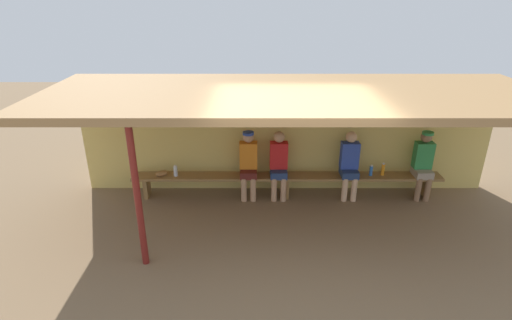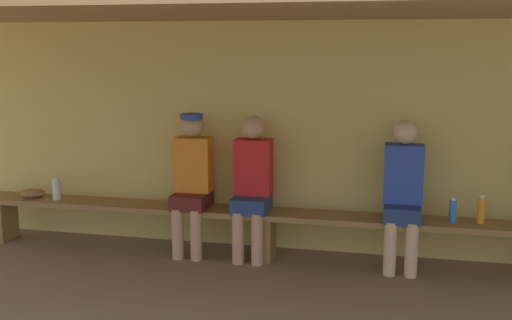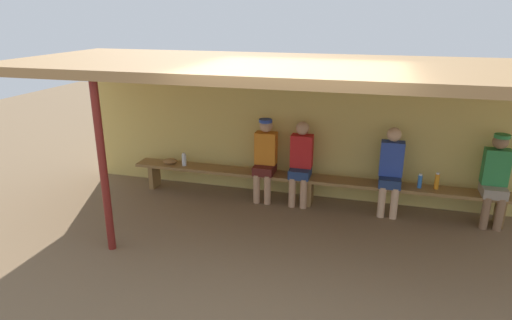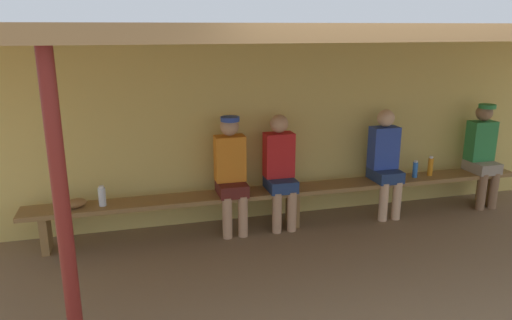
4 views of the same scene
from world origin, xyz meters
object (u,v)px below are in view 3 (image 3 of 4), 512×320
(water_bottle_orange, at_px, (184,160))
(water_bottle_green, at_px, (437,181))
(support_post, at_px, (103,169))
(player_rightmost, at_px, (301,160))
(player_with_sunglasses, at_px, (265,156))
(player_near_post, at_px, (391,168))
(water_bottle_blue, at_px, (420,181))
(bench, at_px, (310,181))
(player_in_red, at_px, (495,176))
(baseball_glove_worn, at_px, (170,161))

(water_bottle_orange, bearing_deg, water_bottle_green, 0.60)
(support_post, bearing_deg, water_bottle_green, 27.20)
(water_bottle_orange, xyz_separation_m, water_bottle_green, (4.01, 0.04, 0.02))
(support_post, xyz_separation_m, player_rightmost, (2.10, 2.10, -0.37))
(player_with_sunglasses, relative_size, water_bottle_green, 5.34)
(player_near_post, distance_m, water_bottle_orange, 3.35)
(player_rightmost, relative_size, water_bottle_green, 5.30)
(water_bottle_blue, bearing_deg, bench, 179.75)
(water_bottle_blue, bearing_deg, support_post, -151.68)
(player_in_red, distance_m, water_bottle_orange, 4.77)
(player_rightmost, bearing_deg, water_bottle_green, 0.39)
(player_with_sunglasses, height_order, player_in_red, same)
(player_in_red, bearing_deg, bench, -179.92)
(support_post, height_order, water_bottle_orange, support_post)
(player_with_sunglasses, distance_m, water_bottle_orange, 1.42)
(support_post, bearing_deg, water_bottle_blue, 28.32)
(support_post, distance_m, water_bottle_green, 4.66)
(water_bottle_orange, height_order, baseball_glove_worn, water_bottle_orange)
(support_post, height_order, player_near_post, support_post)
(player_rightmost, relative_size, baseball_glove_worn, 5.56)
(support_post, bearing_deg, bench, 42.90)
(player_in_red, xyz_separation_m, water_bottle_green, (-0.75, 0.01, -0.17))
(support_post, height_order, player_with_sunglasses, support_post)
(player_with_sunglasses, xyz_separation_m, player_rightmost, (0.58, -0.00, -0.02))
(player_with_sunglasses, bearing_deg, water_bottle_green, 0.30)
(player_rightmost, relative_size, player_in_red, 0.99)
(player_rightmost, bearing_deg, support_post, -134.91)
(player_in_red, distance_m, baseball_glove_worn, 5.05)
(water_bottle_green, bearing_deg, support_post, -152.80)
(player_with_sunglasses, distance_m, player_in_red, 3.36)
(water_bottle_orange, bearing_deg, player_with_sunglasses, 1.17)
(player_near_post, xyz_separation_m, water_bottle_blue, (0.43, -0.01, -0.16))
(water_bottle_blue, height_order, baseball_glove_worn, water_bottle_blue)
(player_near_post, relative_size, player_with_sunglasses, 0.99)
(water_bottle_green, bearing_deg, water_bottle_blue, -174.18)
(water_bottle_orange, bearing_deg, water_bottle_blue, 0.28)
(support_post, relative_size, water_bottle_green, 8.73)
(water_bottle_orange, relative_size, water_bottle_green, 0.88)
(bench, height_order, water_bottle_orange, water_bottle_orange)
(player_in_red, height_order, water_bottle_blue, player_in_red)
(player_rightmost, height_order, water_bottle_blue, player_rightmost)
(water_bottle_blue, bearing_deg, water_bottle_orange, -179.72)
(support_post, bearing_deg, player_rightmost, 45.09)
(baseball_glove_worn, bearing_deg, water_bottle_orange, -30.63)
(player_near_post, relative_size, water_bottle_green, 5.30)
(bench, distance_m, water_bottle_green, 1.87)
(water_bottle_orange, relative_size, water_bottle_blue, 1.00)
(water_bottle_green, bearing_deg, player_with_sunglasses, -179.70)
(player_near_post, height_order, water_bottle_orange, player_near_post)
(bench, distance_m, player_near_post, 1.24)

